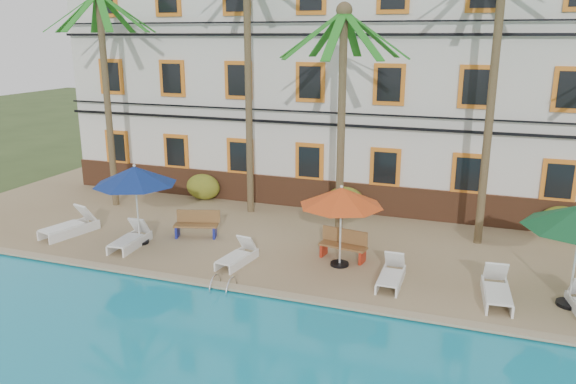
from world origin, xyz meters
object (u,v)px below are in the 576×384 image
at_px(umbrella_red, 341,197).
at_px(lounger_b, 130,239).
at_px(palm_d, 495,58).
at_px(lounger_e, 497,290).
at_px(palm_a, 105,71).
at_px(lounger_d, 391,275).
at_px(pool_ladder, 223,288).
at_px(bench_left, 196,224).
at_px(lounger_c, 238,256).
at_px(bench_right, 344,244).
at_px(umbrella_blue, 135,176).
at_px(palm_b, 248,52).
at_px(palm_c, 342,94).
at_px(lounger_a, 70,226).

distance_m(umbrella_red, lounger_b, 7.18).
bearing_deg(palm_d, lounger_e, -82.46).
relative_size(palm_a, lounger_d, 5.00).
bearing_deg(lounger_b, lounger_e, -0.54).
bearing_deg(pool_ladder, umbrella_red, 45.34).
distance_m(lounger_d, bench_left, 7.17).
relative_size(lounger_c, lounger_d, 1.00).
bearing_deg(lounger_b, bench_right, 11.16).
xyz_separation_m(umbrella_blue, lounger_c, (3.83, -0.50, -2.07)).
distance_m(palm_b, palm_c, 4.73).
bearing_deg(bench_left, lounger_c, -36.15).
relative_size(palm_b, umbrella_red, 3.88).
bearing_deg(umbrella_blue, palm_d, 19.59).
height_order(lounger_b, lounger_d, lounger_b).
xyz_separation_m(umbrella_red, lounger_e, (4.46, -0.89, -1.86)).
bearing_deg(lounger_c, lounger_b, 178.22).
relative_size(palm_b, lounger_b, 5.34).
height_order(lounger_d, lounger_e, lounger_e).
distance_m(palm_d, umbrella_blue, 11.95).
relative_size(lounger_e, pool_ladder, 2.58).
bearing_deg(bench_right, lounger_e, -18.07).
relative_size(umbrella_red, bench_right, 1.62).
relative_size(palm_b, lounger_c, 5.76).
relative_size(palm_a, umbrella_blue, 3.13).
distance_m(palm_a, lounger_b, 7.25).
xyz_separation_m(palm_d, lounger_b, (-10.79, -4.18, -5.78)).
bearing_deg(lounger_d, lounger_a, 178.41).
distance_m(umbrella_red, bench_left, 5.62).
bearing_deg(lounger_a, umbrella_red, 2.77).
xyz_separation_m(palm_c, bench_left, (-4.74, -1.22, -4.48)).
xyz_separation_m(palm_d, pool_ladder, (-6.51, -6.05, -6.06)).
xyz_separation_m(palm_b, lounger_c, (1.70, -4.97, -5.88)).
distance_m(lounger_c, bench_right, 3.31).
height_order(lounger_b, pool_ladder, lounger_b).
xyz_separation_m(umbrella_red, pool_ladder, (-2.61, -2.64, -2.15)).
height_order(bench_left, bench_right, same).
bearing_deg(bench_left, bench_right, -2.47).
xyz_separation_m(palm_a, lounger_a, (0.68, -3.53, -5.10)).
height_order(palm_d, bench_right, palm_d).
xyz_separation_m(lounger_e, bench_right, (-4.48, 1.46, 0.18)).
xyz_separation_m(palm_a, lounger_e, (14.73, -3.95, -5.13)).
relative_size(palm_b, bench_left, 6.22).
height_order(lounger_a, pool_ladder, lounger_a).
bearing_deg(lounger_a, pool_ladder, -17.39).
relative_size(palm_a, pool_ladder, 11.44).
bearing_deg(palm_c, lounger_d, -51.27).
distance_m(palm_a, umbrella_blue, 5.80).
bearing_deg(umbrella_blue, pool_ladder, -28.18).
relative_size(palm_d, pool_ladder, 12.99).
bearing_deg(pool_ladder, lounger_d, 23.49).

